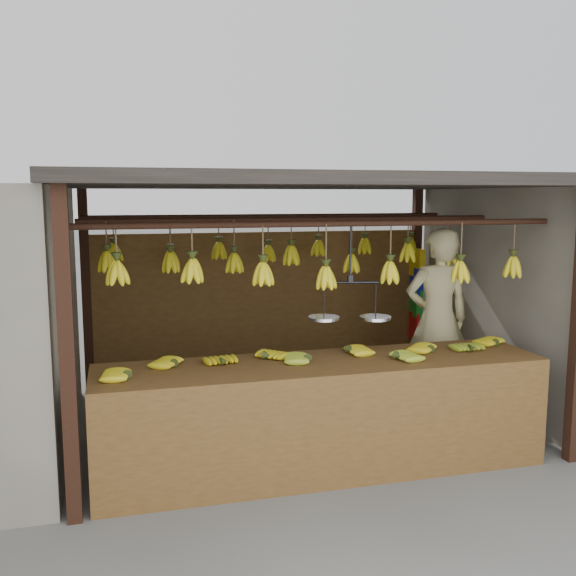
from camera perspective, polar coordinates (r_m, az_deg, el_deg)
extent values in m
plane|color=#5B5B57|center=(6.50, 0.70, -11.79)|extent=(80.00, 80.00, 0.00)
cube|color=black|center=(4.52, -19.03, -5.96)|extent=(0.10, 0.10, 2.30)
cube|color=black|center=(7.46, -17.48, -0.44)|extent=(0.10, 0.10, 2.30)
cube|color=black|center=(8.30, 11.26, 0.62)|extent=(0.10, 0.10, 2.30)
cube|color=black|center=(6.11, 0.74, 9.40)|extent=(4.30, 3.30, 0.10)
cylinder|color=black|center=(5.16, 3.76, 5.72)|extent=(4.00, 0.05, 0.05)
cylinder|color=black|center=(6.11, 0.73, 6.12)|extent=(4.00, 0.05, 0.05)
cylinder|color=black|center=(7.08, -1.47, 6.40)|extent=(4.00, 0.05, 0.05)
cube|color=brown|center=(7.68, -2.32, -1.72)|extent=(4.00, 0.06, 1.80)
cube|color=brown|center=(5.21, 3.08, -6.96)|extent=(3.62, 0.80, 0.08)
cube|color=brown|center=(4.97, 4.51, -12.68)|extent=(3.62, 0.04, 0.90)
cube|color=black|center=(4.78, -16.08, -14.38)|extent=(0.07, 0.07, 0.82)
cube|color=black|center=(5.80, 20.77, -10.55)|extent=(0.07, 0.07, 0.82)
cube|color=black|center=(5.44, -15.95, -11.56)|extent=(0.07, 0.07, 0.82)
cube|color=black|center=(6.35, 17.03, -8.74)|extent=(0.07, 0.07, 0.82)
ellipsoid|color=gold|center=(4.86, -14.03, -7.47)|extent=(0.26, 0.21, 0.06)
ellipsoid|color=gold|center=(5.10, -9.92, -6.61)|extent=(0.30, 0.28, 0.06)
ellipsoid|color=gold|center=(5.07, -5.69, -6.60)|extent=(0.22, 0.27, 0.06)
ellipsoid|color=gold|center=(5.22, -1.90, -6.12)|extent=(0.30, 0.30, 0.06)
ellipsoid|color=#92A523|center=(5.17, 1.76, -6.26)|extent=(0.28, 0.23, 0.06)
ellipsoid|color=gold|center=(5.43, 5.49, -5.60)|extent=(0.24, 0.18, 0.06)
ellipsoid|color=#92A523|center=(5.28, 9.74, -6.08)|extent=(0.27, 0.22, 0.06)
ellipsoid|color=gold|center=(5.60, 12.67, -5.33)|extent=(0.30, 0.30, 0.06)
ellipsoid|color=#92A523|center=(5.69, 16.06, -5.25)|extent=(0.19, 0.24, 0.06)
ellipsoid|color=gold|center=(5.99, 18.12, -4.66)|extent=(0.27, 0.30, 0.06)
ellipsoid|color=gold|center=(4.92, -14.95, 1.32)|extent=(0.16, 0.16, 0.28)
ellipsoid|color=gold|center=(4.94, -8.49, 1.51)|extent=(0.16, 0.16, 0.28)
ellipsoid|color=gold|center=(5.02, -2.23, 1.26)|extent=(0.16, 0.16, 0.28)
ellipsoid|color=gold|center=(5.15, 3.38, 0.92)|extent=(0.16, 0.16, 0.28)
ellipsoid|color=gold|center=(5.42, 9.06, 1.37)|extent=(0.16, 0.16, 0.28)
ellipsoid|color=gold|center=(5.65, 15.07, 1.41)|extent=(0.16, 0.16, 0.28)
ellipsoid|color=gold|center=(5.98, 19.36, 1.78)|extent=(0.16, 0.16, 0.28)
ellipsoid|color=gold|center=(5.88, -15.77, 2.27)|extent=(0.16, 0.16, 0.28)
ellipsoid|color=gold|center=(5.97, -10.39, 2.25)|extent=(0.16, 0.16, 0.28)
ellipsoid|color=gold|center=(5.98, -4.79, 2.24)|extent=(0.16, 0.16, 0.28)
ellipsoid|color=gold|center=(6.14, 0.28, 2.91)|extent=(0.16, 0.16, 0.28)
ellipsoid|color=gold|center=(6.32, 5.66, 2.20)|extent=(0.16, 0.16, 0.28)
ellipsoid|color=gold|center=(6.59, 10.58, 3.09)|extent=(0.16, 0.16, 0.28)
ellipsoid|color=gold|center=(6.82, 14.16, 2.73)|extent=(0.16, 0.16, 0.28)
ellipsoid|color=gold|center=(6.87, -15.21, 3.07)|extent=(0.16, 0.16, 0.28)
ellipsoid|color=gold|center=(6.93, -10.36, 2.62)|extent=(0.16, 0.16, 0.28)
ellipsoid|color=gold|center=(6.99, -6.16, 3.31)|extent=(0.16, 0.16, 0.28)
ellipsoid|color=gold|center=(7.12, -1.77, 3.09)|extent=(0.16, 0.16, 0.28)
ellipsoid|color=gold|center=(7.30, 2.71, 3.57)|extent=(0.16, 0.16, 0.28)
ellipsoid|color=gold|center=(7.48, 6.84, 3.71)|extent=(0.16, 0.16, 0.28)
ellipsoid|color=gold|center=(7.68, 10.78, 3.77)|extent=(0.16, 0.16, 0.28)
cylinder|color=black|center=(5.23, 5.58, 3.10)|extent=(0.02, 0.02, 0.48)
cylinder|color=black|center=(5.26, 5.55, 0.50)|extent=(0.46, 0.13, 0.02)
cylinder|color=silver|center=(5.29, 3.20, -2.73)|extent=(0.25, 0.25, 0.02)
cylinder|color=silver|center=(5.34, 7.78, -2.69)|extent=(0.25, 0.25, 0.02)
imported|color=beige|center=(6.85, 13.14, -2.73)|extent=(0.74, 0.52, 1.90)
cube|color=yellow|center=(8.11, 11.40, 2.26)|extent=(0.08, 0.26, 0.34)
cube|color=#1426BF|center=(8.14, 11.35, 0.59)|extent=(0.08, 0.26, 0.34)
cube|color=#199926|center=(8.18, 11.30, -1.30)|extent=(0.08, 0.26, 0.34)
cube|color=red|center=(8.23, 11.24, -3.29)|extent=(0.08, 0.26, 0.34)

